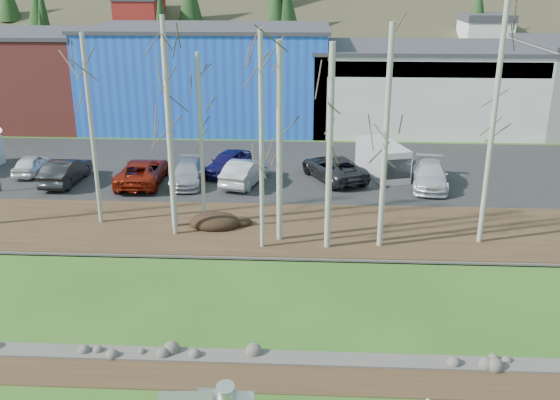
# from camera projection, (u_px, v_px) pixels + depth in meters

# --- Properties ---
(dirt_strip) EXTENTS (80.00, 1.80, 0.03)m
(dirt_strip) POSITION_uv_depth(u_px,v_px,m) (219.00, 375.00, 20.40)
(dirt_strip) COLOR #382616
(dirt_strip) RESTS_ON ground
(near_bank_rocks) EXTENTS (80.00, 0.80, 0.50)m
(near_bank_rocks) POSITION_uv_depth(u_px,v_px,m) (223.00, 358.00, 21.35)
(near_bank_rocks) COLOR #47423D
(near_bank_rocks) RESTS_ON ground
(river) EXTENTS (80.00, 8.00, 0.90)m
(river) POSITION_uv_depth(u_px,v_px,m) (237.00, 299.00, 25.20)
(river) COLOR black
(river) RESTS_ON ground
(far_bank_rocks) EXTENTS (80.00, 0.80, 0.46)m
(far_bank_rocks) POSITION_uv_depth(u_px,v_px,m) (248.00, 256.00, 29.05)
(far_bank_rocks) COLOR #47423D
(far_bank_rocks) RESTS_ON ground
(far_bank) EXTENTS (80.00, 7.00, 0.15)m
(far_bank) POSITION_uv_depth(u_px,v_px,m) (254.00, 228.00, 32.03)
(far_bank) COLOR #382616
(far_bank) RESTS_ON ground
(parking_lot) EXTENTS (80.00, 14.00, 0.14)m
(parking_lot) POSITION_uv_depth(u_px,v_px,m) (268.00, 169.00, 41.89)
(parking_lot) COLOR black
(parking_lot) RESTS_ON ground
(building_brick) EXTENTS (16.32, 12.24, 7.80)m
(building_brick) POSITION_uv_depth(u_px,v_px,m) (8.00, 76.00, 54.90)
(building_brick) COLOR #983934
(building_brick) RESTS_ON ground
(building_blue) EXTENTS (20.40, 12.24, 8.30)m
(building_blue) POSITION_uv_depth(u_px,v_px,m) (210.00, 75.00, 53.93)
(building_blue) COLOR blue
(building_blue) RESTS_ON ground
(building_white) EXTENTS (18.36, 12.24, 6.80)m
(building_white) POSITION_uv_depth(u_px,v_px,m) (419.00, 86.00, 53.28)
(building_white) COLOR beige
(building_white) RESTS_ON ground
(dirt_mound) EXTENTS (2.62, 1.85, 0.51)m
(dirt_mound) POSITION_uv_depth(u_px,v_px,m) (215.00, 221.00, 32.07)
(dirt_mound) COLOR black
(dirt_mound) RESTS_ON far_bank
(birch_1) EXTENTS (0.21, 0.21, 9.65)m
(birch_1) POSITION_uv_depth(u_px,v_px,m) (92.00, 132.00, 31.06)
(birch_1) COLOR #AEAC9E
(birch_1) RESTS_ON far_bank
(birch_2) EXTENTS (0.30, 0.30, 9.41)m
(birch_2) POSITION_uv_depth(u_px,v_px,m) (170.00, 137.00, 30.58)
(birch_2) COLOR #AEAC9E
(birch_2) RESTS_ON far_bank
(birch_3) EXTENTS (0.21, 0.21, 10.54)m
(birch_3) POSITION_uv_depth(u_px,v_px,m) (169.00, 131.00, 29.44)
(birch_3) COLOR #AEAC9E
(birch_3) RESTS_ON far_bank
(birch_4) EXTENTS (0.29, 0.29, 9.53)m
(birch_4) POSITION_uv_depth(u_px,v_px,m) (279.00, 145.00, 28.96)
(birch_4) COLOR #AEAC9E
(birch_4) RESTS_ON far_bank
(birch_5) EXTENTS (0.20, 0.20, 8.75)m
(birch_5) POSITION_uv_depth(u_px,v_px,m) (201.00, 141.00, 31.07)
(birch_5) COLOR #AEAC9E
(birch_5) RESTS_ON far_bank
(birch_6) EXTENTS (0.21, 0.21, 10.11)m
(birch_6) POSITION_uv_depth(u_px,v_px,m) (261.00, 144.00, 28.01)
(birch_6) COLOR #AEAC9E
(birch_6) RESTS_ON far_bank
(birch_7) EXTENTS (0.28, 0.28, 9.53)m
(birch_7) POSITION_uv_depth(u_px,v_px,m) (330.00, 150.00, 28.09)
(birch_7) COLOR #AEAC9E
(birch_7) RESTS_ON far_bank
(birch_8) EXTENTS (0.26, 0.26, 10.34)m
(birch_8) POSITION_uv_depth(u_px,v_px,m) (386.00, 140.00, 28.11)
(birch_8) COLOR #AEAC9E
(birch_8) RESTS_ON far_bank
(birch_9) EXTENTS (0.24, 0.24, 12.68)m
(birch_9) POSITION_uv_depth(u_px,v_px,m) (494.00, 113.00, 28.13)
(birch_9) COLOR #AEAC9E
(birch_9) RESTS_ON far_bank
(car_0) EXTENTS (1.59, 3.77, 1.27)m
(car_0) POSITION_uv_depth(u_px,v_px,m) (32.00, 164.00, 40.39)
(car_0) COLOR white
(car_0) RESTS_ON parking_lot
(car_1) EXTENTS (1.80, 4.75, 1.55)m
(car_1) POSITION_uv_depth(u_px,v_px,m) (66.00, 171.00, 38.53)
(car_1) COLOR black
(car_1) RESTS_ON parking_lot
(car_2) EXTENTS (2.75, 5.62, 1.54)m
(car_2) POSITION_uv_depth(u_px,v_px,m) (142.00, 172.00, 38.45)
(car_2) COLOR maroon
(car_2) RESTS_ON parking_lot
(car_3) EXTENTS (2.08, 4.66, 1.33)m
(car_3) POSITION_uv_depth(u_px,v_px,m) (188.00, 173.00, 38.46)
(car_3) COLOR #A8A9B0
(car_3) RESTS_ON parking_lot
(car_4) EXTENTS (3.16, 4.72, 1.49)m
(car_4) POSITION_uv_depth(u_px,v_px,m) (228.00, 163.00, 40.36)
(car_4) COLOR #15114C
(car_4) RESTS_ON parking_lot
(car_5) EXTENTS (2.82, 5.03, 1.57)m
(car_5) POSITION_uv_depth(u_px,v_px,m) (245.00, 172.00, 38.39)
(car_5) COLOR silver
(car_5) RESTS_ON parking_lot
(car_6) EXTENTS (4.65, 5.98, 1.51)m
(car_6) POSITION_uv_depth(u_px,v_px,m) (334.00, 168.00, 39.24)
(car_6) COLOR #2A2A2D
(car_6) RESTS_ON parking_lot
(car_7) EXTENTS (2.71, 5.28, 1.47)m
(car_7) POSITION_uv_depth(u_px,v_px,m) (430.00, 175.00, 37.90)
(car_7) COLOR silver
(car_7) RESTS_ON parking_lot
(van_white) EXTENTS (3.21, 5.03, 2.04)m
(van_white) POSITION_uv_depth(u_px,v_px,m) (384.00, 160.00, 39.98)
(van_white) COLOR silver
(van_white) RESTS_ON parking_lot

